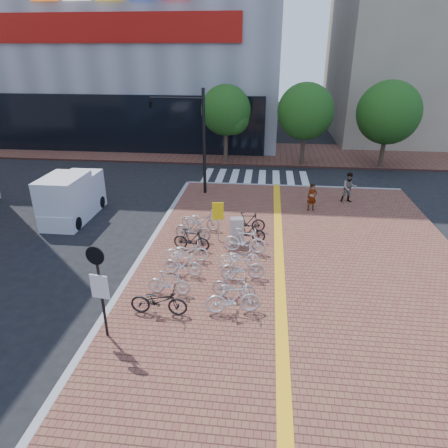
# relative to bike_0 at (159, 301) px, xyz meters

# --- Properties ---
(ground) EXTENTS (120.00, 120.00, 0.00)m
(ground) POSITION_rel_bike_0_xyz_m (2.14, 2.67, -0.66)
(ground) COLOR black
(ground) RESTS_ON ground
(sidewalk) EXTENTS (14.00, 34.00, 0.15)m
(sidewalk) POSITION_rel_bike_0_xyz_m (5.14, -2.33, -0.59)
(sidewalk) COLOR brown
(sidewalk) RESTS_ON ground
(tactile_strip) EXTENTS (0.40, 34.00, 0.01)m
(tactile_strip) POSITION_rel_bike_0_xyz_m (4.14, -2.33, -0.51)
(tactile_strip) COLOR #F9B116
(tactile_strip) RESTS_ON sidewalk
(kerb_west) EXTENTS (0.25, 34.00, 0.15)m
(kerb_west) POSITION_rel_bike_0_xyz_m (-1.86, -2.33, -0.59)
(kerb_west) COLOR gray
(kerb_west) RESTS_ON ground
(kerb_north) EXTENTS (14.00, 0.25, 0.15)m
(kerb_north) POSITION_rel_bike_0_xyz_m (5.14, 14.67, -0.59)
(kerb_north) COLOR gray
(kerb_north) RESTS_ON ground
(far_sidewalk) EXTENTS (70.00, 8.00, 0.15)m
(far_sidewalk) POSITION_rel_bike_0_xyz_m (2.14, 23.67, -0.59)
(far_sidewalk) COLOR brown
(far_sidewalk) RESTS_ON ground
(building_beige) EXTENTS (20.00, 18.00, 18.00)m
(building_beige) POSITION_rel_bike_0_xyz_m (20.14, 34.67, 8.34)
(building_beige) COLOR gray
(building_beige) RESTS_ON ground
(crosswalk) EXTENTS (7.50, 4.00, 0.01)m
(crosswalk) POSITION_rel_bike_0_xyz_m (2.64, 16.67, -0.66)
(crosswalk) COLOR silver
(crosswalk) RESTS_ON ground
(street_trees) EXTENTS (16.20, 4.60, 6.35)m
(street_trees) POSITION_rel_bike_0_xyz_m (7.18, 20.12, 3.43)
(street_trees) COLOR #38281E
(street_trees) RESTS_ON far_sidewalk
(bike_0) EXTENTS (1.96, 0.69, 1.03)m
(bike_0) POSITION_rel_bike_0_xyz_m (0.00, 0.00, 0.00)
(bike_0) COLOR black
(bike_0) RESTS_ON sidewalk
(bike_1) EXTENTS (1.62, 0.50, 0.97)m
(bike_1) POSITION_rel_bike_0_xyz_m (0.07, 1.20, -0.03)
(bike_1) COLOR silver
(bike_1) RESTS_ON sidewalk
(bike_2) EXTENTS (1.66, 0.61, 0.98)m
(bike_2) POSITION_rel_bike_0_xyz_m (0.29, 2.60, -0.03)
(bike_2) COLOR silver
(bike_2) RESTS_ON sidewalk
(bike_3) EXTENTS (1.94, 0.99, 0.97)m
(bike_3) POSITION_rel_bike_0_xyz_m (0.21, 3.70, -0.03)
(bike_3) COLOR white
(bike_3) RESTS_ON sidewalk
(bike_4) EXTENTS (1.74, 0.71, 1.01)m
(bike_4) POSITION_rel_bike_0_xyz_m (0.22, 4.81, -0.01)
(bike_4) COLOR black
(bike_4) RESTS_ON sidewalk
(bike_5) EXTENTS (1.86, 0.86, 1.08)m
(bike_5) POSITION_rel_bike_0_xyz_m (0.10, 5.80, 0.02)
(bike_5) COLOR #A3A3A7
(bike_5) RESTS_ON sidewalk
(bike_6) EXTENTS (2.04, 0.90, 1.04)m
(bike_6) POSITION_rel_bike_0_xyz_m (0.27, 7.01, 0.01)
(bike_6) COLOR #BABABF
(bike_6) RESTS_ON sidewalk
(bike_7) EXTENTS (1.98, 0.90, 1.15)m
(bike_7) POSITION_rel_bike_0_xyz_m (2.50, 0.32, 0.06)
(bike_7) COLOR silver
(bike_7) RESTS_ON sidewalk
(bike_8) EXTENTS (1.69, 0.69, 0.99)m
(bike_8) POSITION_rel_bike_0_xyz_m (2.45, 1.22, -0.02)
(bike_8) COLOR #A3A4A8
(bike_8) RESTS_ON sidewalk
(bike_9) EXTENTS (1.82, 0.83, 1.06)m
(bike_9) POSITION_rel_bike_0_xyz_m (2.67, 2.54, 0.01)
(bike_9) COLOR silver
(bike_9) RESTS_ON sidewalk
(bike_10) EXTENTS (1.80, 0.90, 0.90)m
(bike_10) POSITION_rel_bike_0_xyz_m (2.44, 3.50, -0.06)
(bike_10) COLOR silver
(bike_10) RESTS_ON sidewalk
(bike_11) EXTENTS (1.96, 0.77, 1.15)m
(bike_11) POSITION_rel_bike_0_xyz_m (2.62, 4.81, 0.06)
(bike_11) COLOR white
(bike_11) RESTS_ON sidewalk
(bike_12) EXTENTS (1.69, 0.59, 1.00)m
(bike_12) POSITION_rel_bike_0_xyz_m (2.69, 5.94, -0.02)
(bike_12) COLOR black
(bike_12) RESTS_ON sidewalk
(bike_13) EXTENTS (1.78, 0.66, 1.05)m
(bike_13) POSITION_rel_bike_0_xyz_m (2.62, 7.02, 0.01)
(bike_13) COLOR black
(bike_13) RESTS_ON sidewalk
(pedestrian_a) EXTENTS (0.61, 0.45, 1.52)m
(pedestrian_a) POSITION_rel_bike_0_xyz_m (6.01, 10.32, 0.25)
(pedestrian_a) COLOR gray
(pedestrian_a) RESTS_ON sidewalk
(pedestrian_b) EXTENTS (0.92, 0.75, 1.78)m
(pedestrian_b) POSITION_rel_bike_0_xyz_m (8.29, 11.89, 0.37)
(pedestrian_b) COLOR #545A6A
(pedestrian_b) RESTS_ON sidewalk
(utility_box) EXTENTS (0.66, 0.54, 1.26)m
(utility_box) POSITION_rel_bike_0_xyz_m (2.19, 5.67, 0.12)
(utility_box) COLOR #B7B7BC
(utility_box) RESTS_ON sidewalk
(yellow_sign) EXTENTS (0.53, 0.16, 1.95)m
(yellow_sign) POSITION_rel_bike_0_xyz_m (1.31, 5.82, 0.83)
(yellow_sign) COLOR #B7B7BC
(yellow_sign) RESTS_ON sidewalk
(notice_sign) EXTENTS (0.59, 0.17, 3.17)m
(notice_sign) POSITION_rel_bike_0_xyz_m (-1.36, -1.32, 1.49)
(notice_sign) COLOR black
(notice_sign) RESTS_ON sidewalk
(traffic_light_pole) EXTENTS (3.38, 1.30, 6.30)m
(traffic_light_pole) POSITION_rel_bike_0_xyz_m (-1.83, 12.64, 3.83)
(traffic_light_pole) COLOR black
(traffic_light_pole) RESTS_ON sidewalk
(box_truck) EXTENTS (1.95, 4.39, 2.54)m
(box_truck) POSITION_rel_bike_0_xyz_m (-6.87, 8.12, 0.53)
(box_truck) COLOR silver
(box_truck) RESTS_ON ground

